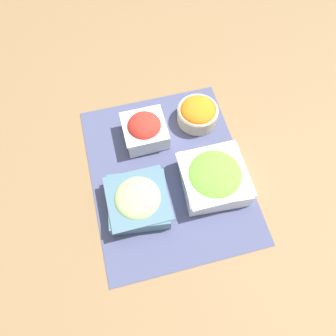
{
  "coord_description": "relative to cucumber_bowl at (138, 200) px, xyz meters",
  "views": [
    {
      "loc": [
        -0.39,
        0.1,
        0.84
      ],
      "look_at": [
        0.0,
        0.0,
        0.03
      ],
      "focal_mm": 35.0,
      "sensor_mm": 36.0,
      "label": 1
    }
  ],
  "objects": [
    {
      "name": "ground_plane",
      "position": [
        0.07,
        -0.1,
        -0.04
      ],
      "size": [
        3.0,
        3.0,
        0.0
      ],
      "primitive_type": "plane",
      "color": "olive"
    },
    {
      "name": "placemat",
      "position": [
        0.07,
        -0.1,
        -0.04
      ],
      "size": [
        0.54,
        0.43,
        0.0
      ],
      "color": "#474C70",
      "rests_on": "ground_plane"
    },
    {
      "name": "lettuce_bowl",
      "position": [
        0.01,
        -0.21,
        0.01
      ],
      "size": [
        0.18,
        0.18,
        0.07
      ],
      "color": "white",
      "rests_on": "placemat"
    },
    {
      "name": "tomato_bowl",
      "position": [
        0.21,
        -0.06,
        0.01
      ],
      "size": [
        0.12,
        0.12,
        0.08
      ],
      "color": "white",
      "rests_on": "placemat"
    },
    {
      "name": "carrot_bowl",
      "position": [
        0.23,
        -0.23,
        0.0
      ],
      "size": [
        0.12,
        0.12,
        0.07
      ],
      "color": "#C6B28E",
      "rests_on": "placemat"
    },
    {
      "name": "cucumber_bowl",
      "position": [
        0.0,
        0.0,
        0.0
      ],
      "size": [
        0.17,
        0.17,
        0.07
      ],
      "color": "slate",
      "rests_on": "placemat"
    }
  ]
}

